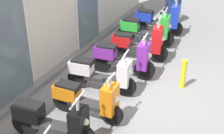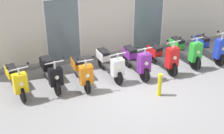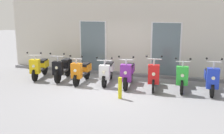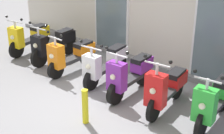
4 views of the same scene
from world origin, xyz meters
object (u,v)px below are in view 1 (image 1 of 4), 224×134
scooter_blue (160,19)px  trash_bin (173,9)px  scooter_orange (87,98)px  curb_bollard (183,74)px  scooter_purple (124,58)px  scooter_red (140,43)px  scooter_green (147,29)px  scooter_black (52,121)px  scooter_white (101,73)px

scooter_blue → trash_bin: size_ratio=1.84×
scooter_orange → curb_bollard: size_ratio=2.21×
scooter_purple → scooter_red: size_ratio=1.01×
scooter_orange → scooter_purple: scooter_purple is taller
scooter_orange → scooter_green: scooter_green is taller
scooter_red → scooter_green: size_ratio=0.95×
scooter_red → scooter_black: bearing=177.3°
scooter_black → scooter_white: size_ratio=1.02×
scooter_orange → trash_bin: (5.98, 0.07, -0.03)m
scooter_orange → scooter_green: 3.76m
scooter_red → scooter_blue: scooter_blue is taller
trash_bin → scooter_green: bearing=177.3°
scooter_black → curb_bollard: bearing=-29.1°
scooter_white → trash_bin: (4.99, -0.14, -0.03)m
scooter_green → curb_bollard: size_ratio=2.41×
scooter_blue → trash_bin: scooter_blue is taller
trash_bin → scooter_red: bearing=-179.0°
scooter_purple → curb_bollard: bearing=-86.1°
scooter_white → scooter_blue: bearing=-1.3°
scooter_black → scooter_red: 3.72m
scooter_white → scooter_red: bearing=-5.9°
curb_bollard → scooter_red: bearing=58.8°
scooter_orange → scooter_red: 2.80m
scooter_black → scooter_red: bearing=-2.7°
scooter_white → scooter_red: (1.82, -0.19, 0.04)m
scooter_blue → scooter_white: bearing=178.7°
scooter_black → scooter_red: size_ratio=1.03×
scooter_green → scooter_blue: (0.99, -0.06, -0.02)m
scooter_black → scooter_green: size_ratio=0.98×
scooter_purple → scooter_blue: size_ratio=1.02×
scooter_black → scooter_green: bearing=-0.2°
scooter_orange → scooter_red: size_ratio=0.97×
scooter_blue → curb_bollard: (-2.79, -1.52, -0.14)m
scooter_red → trash_bin: 3.17m
scooter_orange → scooter_blue: 4.74m
scooter_orange → scooter_purple: bearing=1.3°
scooter_black → scooter_purple: 2.76m
scooter_white → scooter_red: size_ratio=1.01×
scooter_black → scooter_blue: (5.65, -0.07, 0.01)m
scooter_purple → scooter_blue: (2.89, 0.07, 0.01)m
scooter_red → scooter_blue: bearing=3.0°
scooter_blue → scooter_orange: bearing=-178.6°
scooter_black → scooter_orange: size_ratio=1.07×
scooter_purple → trash_bin: 4.13m
scooter_purple → trash_bin: bearing=0.3°
scooter_black → scooter_white: 1.90m
scooter_orange → scooter_white: bearing=11.5°
scooter_red → scooter_green: (0.95, 0.16, 0.01)m
scooter_black → curb_bollard: scooter_black is taller
scooter_green → curb_bollard: scooter_green is taller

